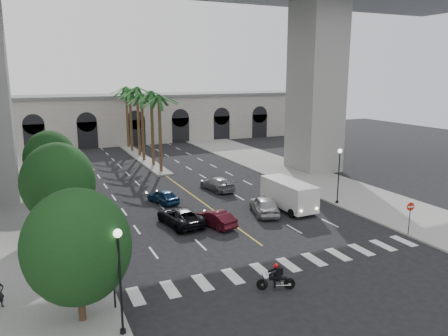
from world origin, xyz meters
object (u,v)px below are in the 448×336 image
(lamp_post_left_far, at_px, (74,176))
(motorcycle_rider, at_px, (277,278))
(lamp_post_right, at_px, (339,171))
(car_c, at_px, (180,216))
(traffic_signal_far, at_px, (101,239))
(cargo_van, at_px, (289,194))
(car_b, at_px, (215,218))
(pedestrian_b, at_px, (56,239))
(car_a, at_px, (264,205))
(do_not_enter_sign, at_px, (410,212))
(car_d, at_px, (217,184))
(traffic_signal_near, at_px, (113,266))
(lamp_post_left_near, at_px, (120,273))
(car_e, at_px, (163,196))

(lamp_post_left_far, distance_m, motorcycle_rider, 22.10)
(lamp_post_right, bearing_deg, car_c, 177.60)
(traffic_signal_far, bearing_deg, cargo_van, 21.83)
(car_b, bearing_deg, pedestrian_b, -12.68)
(lamp_post_left_far, distance_m, pedestrian_b, 10.05)
(lamp_post_left_far, height_order, car_c, lamp_post_left_far)
(car_a, bearing_deg, lamp_post_left_far, -11.60)
(lamp_post_left_far, xyz_separation_m, car_a, (15.08, -7.66, -2.40))
(traffic_signal_far, xyz_separation_m, car_b, (9.80, 5.66, -1.84))
(car_a, height_order, do_not_enter_sign, do_not_enter_sign)
(car_d, relative_size, pedestrian_b, 2.56)
(lamp_post_right, height_order, do_not_enter_sign, lamp_post_right)
(traffic_signal_near, xyz_separation_m, do_not_enter_sign, (22.36, 1.62, -0.57))
(lamp_post_left_near, distance_m, traffic_signal_far, 6.54)
(car_d, bearing_deg, do_not_enter_sign, 105.31)
(motorcycle_rider, xyz_separation_m, car_b, (0.90, 11.18, -0.06))
(car_c, relative_size, car_d, 1.07)
(traffic_signal_far, height_order, car_b, traffic_signal_far)
(car_a, height_order, car_b, car_a)
(cargo_van, relative_size, pedestrian_b, 3.27)
(car_b, xyz_separation_m, car_c, (-2.48, 1.49, 0.06))
(lamp_post_left_far, xyz_separation_m, traffic_signal_far, (0.10, -14.50, -0.71))
(car_b, bearing_deg, traffic_signal_near, 28.47)
(traffic_signal_far, bearing_deg, car_c, 44.32)
(car_d, bearing_deg, car_b, 57.60)
(lamp_post_left_far, xyz_separation_m, lamp_post_right, (22.80, -8.00, 0.00))
(do_not_enter_sign, bearing_deg, car_b, 157.23)
(car_b, bearing_deg, car_c, -47.03)
(traffic_signal_near, relative_size, motorcycle_rider, 1.72)
(car_c, xyz_separation_m, pedestrian_b, (-9.64, -2.22, 0.37))
(motorcycle_rider, xyz_separation_m, pedestrian_b, (-11.23, 10.45, 0.37))
(traffic_signal_far, relative_size, cargo_van, 0.59)
(lamp_post_right, height_order, car_d, lamp_post_right)
(car_b, height_order, car_d, car_d)
(do_not_enter_sign, bearing_deg, lamp_post_left_far, 152.93)
(car_a, relative_size, do_not_enter_sign, 1.79)
(lamp_post_left_near, relative_size, car_e, 1.34)
(car_b, bearing_deg, car_d, -130.20)
(traffic_signal_far, relative_size, car_d, 0.75)
(car_a, height_order, pedestrian_b, pedestrian_b)
(lamp_post_left_near, bearing_deg, car_e, 68.64)
(car_e, bearing_deg, car_c, 71.44)
(car_d, xyz_separation_m, car_e, (-6.58, -2.22, -0.03))
(car_c, distance_m, car_e, 6.54)
(motorcycle_rider, height_order, car_d, motorcycle_rider)
(lamp_post_left_far, relative_size, car_e, 1.34)
(lamp_post_left_near, relative_size, car_c, 1.02)
(car_e, height_order, pedestrian_b, pedestrian_b)
(car_a, height_order, car_c, car_a)
(car_c, height_order, pedestrian_b, pedestrian_b)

